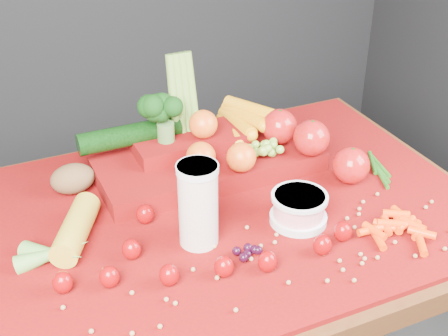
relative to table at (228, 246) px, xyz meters
name	(u,v)px	position (x,y,z in m)	size (l,w,h in m)	color
table	(228,246)	(0.00, 0.00, 0.00)	(1.10, 0.80, 0.75)	#3C1C0D
red_cloth	(228,209)	(0.00, 0.00, 0.10)	(1.05, 0.75, 0.01)	#6B0B03
milk_glass	(198,202)	(-0.10, -0.08, 0.20)	(0.08, 0.08, 0.18)	beige
yogurt_bowl	(299,208)	(0.11, -0.11, 0.14)	(0.12, 0.12, 0.07)	silver
strawberry_scatter	(186,252)	(-0.15, -0.14, 0.13)	(0.58, 0.28, 0.05)	#94010A
dark_grape_cluster	(247,252)	(-0.04, -0.17, 0.12)	(0.06, 0.05, 0.03)	black
soybean_scatter	(272,259)	(0.00, -0.20, 0.11)	(0.84, 0.24, 0.01)	#A77748
corn_ear	(60,246)	(-0.36, -0.01, 0.13)	(0.25, 0.26, 0.06)	gold
potato	(73,179)	(-0.29, 0.20, 0.14)	(0.10, 0.07, 0.07)	brown
baby_carrot_pile	(398,233)	(0.26, -0.24, 0.12)	(0.17, 0.17, 0.03)	#E83B08
green_bean_pile	(379,169)	(0.39, -0.01, 0.11)	(0.14, 0.12, 0.01)	#1D5713
produce_mound	(220,148)	(0.05, 0.15, 0.17)	(0.60, 0.36, 0.27)	#6B0B03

